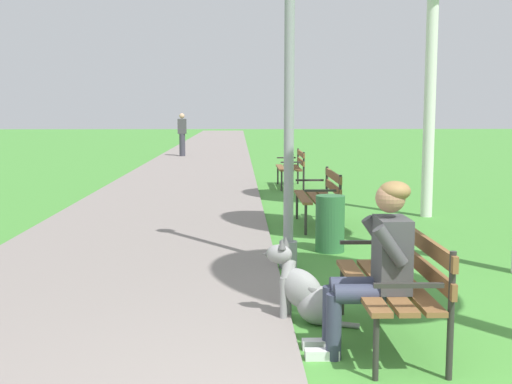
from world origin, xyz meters
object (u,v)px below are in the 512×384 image
object	(u,v)px
lamp_post_near	(289,84)
litter_bin	(330,224)
park_bench_far	(293,165)
dog_grey	(306,292)
park_bench_mid	(321,193)
person_seated_on_near_bench	(376,261)
park_bench_near	(397,276)
pedestrian_distant	(182,135)

from	to	relation	value
lamp_post_near	litter_bin	size ratio (longest dim) A/B	5.58
park_bench_far	litter_bin	world-z (taller)	park_bench_far
dog_grey	lamp_post_near	world-z (taller)	lamp_post_near
park_bench_mid	litter_bin	xyz separation A→B (m)	(-0.11, -1.78, -0.16)
park_bench_mid	park_bench_far	size ratio (longest dim) A/B	1.00
person_seated_on_near_bench	litter_bin	world-z (taller)	person_seated_on_near_bench
person_seated_on_near_bench	lamp_post_near	size ratio (longest dim) A/B	0.32
park_bench_mid	park_bench_far	distance (m)	5.09
park_bench_near	lamp_post_near	size ratio (longest dim) A/B	0.38
park_bench_mid	pedestrian_distant	bearing A→B (deg)	102.56
park_bench_near	pedestrian_distant	world-z (taller)	pedestrian_distant
park_bench_near	dog_grey	world-z (taller)	park_bench_near
person_seated_on_near_bench	park_bench_far	bearing A→B (deg)	88.53
pedestrian_distant	lamp_post_near	bearing A→B (deg)	-81.42
park_bench_mid	person_seated_on_near_bench	distance (m)	5.24
litter_bin	person_seated_on_near_bench	bearing A→B (deg)	-92.62
park_bench_mid	dog_grey	xyz separation A→B (m)	(-0.69, -4.53, -0.25)
lamp_post_near	park_bench_near	bearing A→B (deg)	-75.24
park_bench_near	park_bench_mid	xyz separation A→B (m)	(0.06, 5.01, 0.00)
park_bench_near	litter_bin	xyz separation A→B (m)	(-0.05, 3.23, -0.16)
park_bench_far	dog_grey	xyz separation A→B (m)	(-0.69, -9.62, -0.25)
park_bench_far	dog_grey	distance (m)	9.64
litter_bin	dog_grey	bearing A→B (deg)	-101.88
park_bench_near	litter_bin	bearing A→B (deg)	90.87
park_bench_near	lamp_post_near	xyz separation A→B (m)	(-0.63, 2.39, 1.51)
person_seated_on_near_bench	dog_grey	world-z (taller)	person_seated_on_near_bench
park_bench_near	pedestrian_distant	distance (m)	20.35
person_seated_on_near_bench	dog_grey	distance (m)	0.92
park_bench_near	park_bench_mid	world-z (taller)	same
park_bench_mid	litter_bin	size ratio (longest dim) A/B	2.14
person_seated_on_near_bench	lamp_post_near	distance (m)	2.97
park_bench_mid	pedestrian_distant	xyz separation A→B (m)	(-3.36, 15.07, 0.33)
park_bench_mid	lamp_post_near	world-z (taller)	lamp_post_near
park_bench_far	lamp_post_near	xyz separation A→B (m)	(-0.69, -7.70, 1.51)
park_bench_mid	person_seated_on_near_bench	world-z (taller)	person_seated_on_near_bench
person_seated_on_near_bench	lamp_post_near	world-z (taller)	lamp_post_near
dog_grey	park_bench_mid	bearing A→B (deg)	81.35
park_bench_mid	dog_grey	distance (m)	4.59
park_bench_near	park_bench_far	distance (m)	10.09
park_bench_mid	person_seated_on_near_bench	size ratio (longest dim) A/B	1.20
park_bench_mid	pedestrian_distant	distance (m)	15.44
litter_bin	pedestrian_distant	distance (m)	17.17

